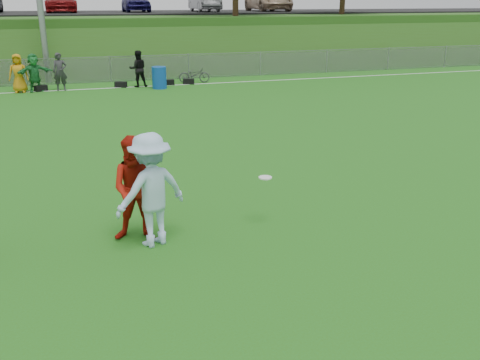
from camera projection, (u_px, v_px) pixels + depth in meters
name	position (u px, v px, depth m)	size (l,w,h in m)	color
ground	(219.00, 249.00, 8.93)	(120.00, 120.00, 0.00)	#276214
sideline_far	(115.00, 88.00, 25.15)	(60.00, 0.10, 0.01)	white
fence	(110.00, 69.00, 26.75)	(58.00, 0.06, 1.30)	gray
berm	(95.00, 37.00, 36.39)	(120.00, 18.00, 3.00)	#2D5618
parking_lot	(91.00, 13.00, 37.69)	(120.00, 12.00, 0.10)	black
car_row	(73.00, 1.00, 36.20)	(32.04, 5.18, 1.44)	silver
spectator_row	(49.00, 72.00, 24.05)	(7.71, 1.04, 1.69)	#B20C1C
gear_bags	(131.00, 84.00, 25.43)	(7.46, 0.54, 0.26)	black
player_red_center	(138.00, 189.00, 9.03)	(0.89, 0.70, 1.84)	#A6170B
player_blue	(151.00, 190.00, 8.83)	(1.25, 0.72, 1.94)	#AACDEB
frisbee	(265.00, 178.00, 9.66)	(0.25, 0.25, 0.02)	silver
recycling_bin	(159.00, 78.00, 24.85)	(0.67, 0.67, 1.00)	#0F44A2
bicycle	(194.00, 75.00, 26.63)	(0.53, 1.52, 0.80)	#313134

